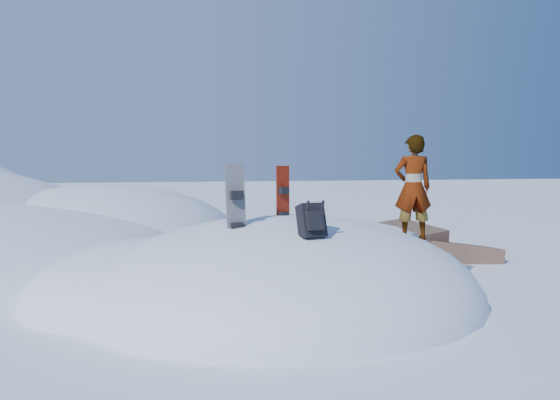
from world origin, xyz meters
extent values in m
plane|color=white|center=(0.00, 0.00, 0.00)|extent=(120.00, 120.00, 0.00)
ellipsoid|color=silver|center=(0.00, 0.00, 0.00)|extent=(7.00, 6.00, 3.00)
ellipsoid|color=silver|center=(-2.20, 0.60, 0.00)|extent=(4.40, 4.00, 2.20)
ellipsoid|color=silver|center=(1.80, 0.80, 0.00)|extent=(3.60, 3.20, 2.50)
ellipsoid|color=silver|center=(-3.50, 7.50, 0.00)|extent=(8.00, 8.00, 3.60)
cube|color=brown|center=(3.60, 3.40, 0.10)|extent=(2.82, 2.41, 1.62)
cube|color=brown|center=(5.20, 3.00, -0.10)|extent=(2.16, 1.80, 1.33)
cube|color=brown|center=(4.20, 4.60, 0.00)|extent=(2.08, 2.01, 1.10)
ellipsoid|color=silver|center=(3.20, 2.40, 0.00)|extent=(3.20, 2.40, 1.00)
cube|color=red|center=(0.02, 0.21, 1.64)|extent=(0.26, 0.14, 1.44)
cube|color=black|center=(0.02, 0.15, 1.93)|extent=(0.20, 0.16, 0.12)
cube|color=black|center=(0.02, 0.15, 1.50)|extent=(0.20, 0.16, 0.12)
cube|color=black|center=(-0.94, -0.59, 1.58)|extent=(0.34, 0.29, 1.64)
cube|color=black|center=(-0.94, -0.66, 1.91)|extent=(0.21, 0.15, 0.15)
cube|color=black|center=(-0.94, -0.66, 1.41)|extent=(0.21, 0.15, 0.15)
cube|color=black|center=(0.07, -1.34, 1.55)|extent=(0.42, 0.44, 0.56)
cube|color=black|center=(0.07, -1.50, 1.57)|extent=(0.28, 0.23, 0.30)
cylinder|color=black|center=(-0.05, -1.48, 1.68)|extent=(0.04, 0.21, 0.38)
cylinder|color=black|center=(0.18, -1.48, 1.68)|extent=(0.04, 0.21, 0.38)
cube|color=black|center=(-2.46, -0.85, 0.09)|extent=(0.61, 0.43, 0.17)
cube|color=black|center=(-2.18, -0.66, 0.17)|extent=(0.40, 0.38, 0.11)
imported|color=slate|center=(2.34, -0.14, 1.97)|extent=(0.75, 0.55, 1.87)
camera|label=1|loc=(-2.32, -9.03, 2.42)|focal=35.00mm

